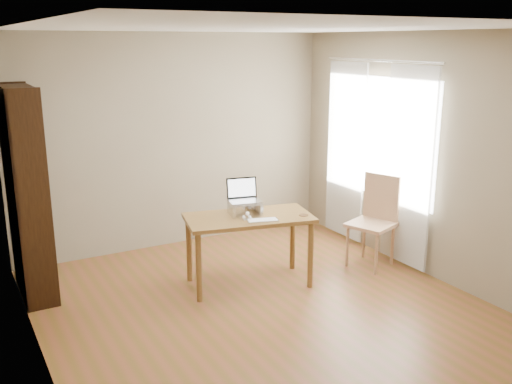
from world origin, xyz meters
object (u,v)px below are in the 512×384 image
at_px(bookshelf, 27,193).
at_px(desk, 249,226).
at_px(chair, 377,217).
at_px(laptop, 242,195).
at_px(keyboard, 263,220).
at_px(cat, 243,208).

bearing_deg(bookshelf, desk, -23.88).
relative_size(bookshelf, chair, 2.03).
bearing_deg(chair, laptop, 146.51).
xyz_separation_m(desk, laptop, (0.00, 0.14, 0.30)).
height_order(bookshelf, keyboard, bookshelf).
bearing_deg(desk, bookshelf, 168.64).
xyz_separation_m(desk, keyboard, (0.04, -0.22, 0.12)).
bearing_deg(keyboard, desk, 116.73).
bearing_deg(cat, keyboard, -60.96).
height_order(keyboard, chair, chair).
xyz_separation_m(laptop, cat, (-0.01, -0.03, -0.13)).
bearing_deg(laptop, bookshelf, 172.02).
bearing_deg(bookshelf, keyboard, -28.50).
distance_m(bookshelf, laptop, 2.13).
relative_size(cat, chair, 0.46).
height_order(bookshelf, laptop, bookshelf).
height_order(desk, chair, chair).
height_order(bookshelf, cat, bookshelf).
bearing_deg(chair, bookshelf, 142.45).
height_order(cat, chair, chair).
xyz_separation_m(cat, chair, (1.54, -0.34, -0.25)).
height_order(desk, laptop, laptop).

